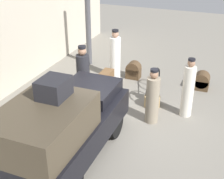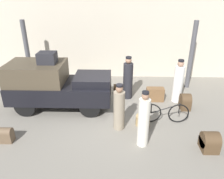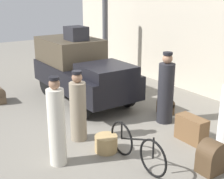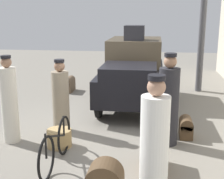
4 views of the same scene
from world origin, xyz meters
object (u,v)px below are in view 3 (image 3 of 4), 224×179
Objects in this scene: trunk_umber_medium at (191,129)px; suitcase_black_upright at (212,157)px; porter_with_bicycle at (78,109)px; wicker_basket at (106,143)px; trunk_wicker_pale at (165,106)px; truck at (80,68)px; bicycle at (136,147)px; porter_lifting_near_truck at (166,91)px; porter_standing_middle at (57,125)px; trunk_on_truck_roof at (76,33)px.

suitcase_black_upright is at bearing -30.89° from trunk_umber_medium.
porter_with_bicycle is 2.65m from trunk_umber_medium.
wicker_basket is 1.04m from porter_with_bicycle.
wicker_basket is at bearing -110.70° from trunk_umber_medium.
trunk_wicker_pale reaches higher than wicker_basket.
porter_with_bicycle is 3.58× the size of trunk_wicker_pale.
wicker_basket is 0.76× the size of suitcase_black_upright.
bicycle is (4.15, -1.05, -0.63)m from truck.
porter_lifting_near_truck reaches higher than suitcase_black_upright.
trunk_umber_medium is at bearing -13.20° from porter_lifting_near_truck.
porter_standing_middle is 3.77m from trunk_wicker_pale.
porter_lifting_near_truck is 0.85m from trunk_wicker_pale.
porter_standing_middle is at bearing -33.99° from trunk_on_truck_roof.
wicker_basket is (3.36, -1.24, -0.83)m from truck.
truck is 3.68m from wicker_basket.
trunk_on_truck_roof is at bearing -171.42° from trunk_umber_medium.
porter_with_bicycle reaches higher than trunk_umber_medium.
porter_standing_middle is at bearing -35.53° from truck.
porter_with_bicycle is 0.91× the size of porter_standing_middle.
porter_standing_middle is at bearing -105.74° from trunk_umber_medium.
trunk_wicker_pale is at bearing 90.23° from porter_with_bicycle.
trunk_on_truck_roof is (-4.26, -0.64, 1.78)m from trunk_umber_medium.
truck is 4.18m from trunk_umber_medium.
porter_standing_middle is (0.73, -0.86, 0.09)m from porter_with_bicycle.
porter_lifting_near_truck is 2.55× the size of trunk_umber_medium.
suitcase_black_upright is (2.66, 1.43, -0.45)m from porter_with_bicycle.
truck is 2.28× the size of bicycle.
wicker_basket is at bearing -20.29° from truck.
bicycle is 2.38m from porter_lifting_near_truck.
bicycle is at bearing 54.12° from porter_standing_middle.
wicker_basket is at bearing -19.27° from trunk_on_truck_roof.
truck is 5.22m from suitcase_black_upright.
porter_with_bicycle is (-0.39, -2.37, -0.11)m from porter_lifting_near_truck.
porter_lifting_near_truck is at bearing 16.53° from trunk_on_truck_roof.
porter_standing_middle is 4.32m from trunk_on_truck_roof.
trunk_wicker_pale is at bearing 156.26° from trunk_umber_medium.
porter_with_bicycle is 3.06m from suitcase_black_upright.
truck reaches higher than trunk_wicker_pale.
trunk_wicker_pale is at bearing 124.76° from bicycle.
trunk_umber_medium is 1.29m from suitcase_black_upright.
porter_with_bicycle is at bearing 130.04° from porter_standing_middle.
bicycle reaches higher than wicker_basket.
porter_lifting_near_truck is at bearing 157.65° from suitcase_black_upright.
truck is at bearing -151.93° from trunk_wicker_pale.
suitcase_black_upright is at bearing 28.25° from porter_with_bicycle.
porter_lifting_near_truck is (-0.46, 2.16, 0.68)m from wicker_basket.
trunk_umber_medium is at bearing 53.31° from porter_with_bicycle.
porter_with_bicycle is 3.34m from trunk_on_truck_roof.
trunk_wicker_pale is 0.71× the size of suitcase_black_upright.
porter_with_bicycle is at bearing -166.25° from wicker_basket.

